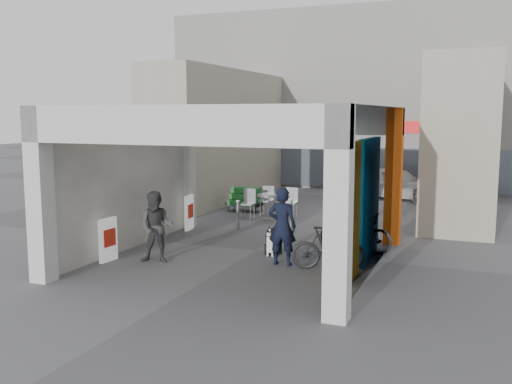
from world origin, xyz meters
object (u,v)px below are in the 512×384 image
at_px(man_with_dog, 282,226).
at_px(man_crates, 360,183).
at_px(produce_stand, 245,202).
at_px(bicycle_rear, 329,248).
at_px(cafe_set, 269,207).
at_px(white_van, 395,183).
at_px(man_back_turned, 157,227).
at_px(man_elderly, 363,207).
at_px(border_collie, 272,243).
at_px(bicycle_front, 356,232).

relative_size(man_with_dog, man_crates, 0.94).
xyz_separation_m(produce_stand, bicycle_rear, (4.59, -6.25, 0.15)).
relative_size(cafe_set, bicycle_rear, 1.01).
bearing_deg(man_with_dog, white_van, -98.13).
height_order(man_back_turned, man_elderly, man_elderly).
distance_m(man_with_dog, man_back_turned, 2.83).
bearing_deg(man_with_dog, bicycle_rear, 174.91).
distance_m(produce_stand, man_crates, 4.17).
xyz_separation_m(man_crates, bicycle_rear, (0.99, -8.25, -0.45)).
bearing_deg(border_collie, bicycle_front, 47.66).
bearing_deg(bicycle_rear, man_crates, -8.22).
xyz_separation_m(border_collie, man_with_dog, (0.50, -0.72, 0.59)).
xyz_separation_m(man_back_turned, man_elderly, (3.84, 4.17, 0.06)).
relative_size(bicycle_front, bicycle_rear, 1.15).
distance_m(man_crates, white_van, 2.95).
bearing_deg(bicycle_front, produce_stand, 53.15).
distance_m(border_collie, man_elderly, 3.13).
relative_size(man_crates, bicycle_front, 1.02).
xyz_separation_m(cafe_set, produce_stand, (-1.19, 0.82, -0.02)).
distance_m(cafe_set, bicycle_rear, 6.41).
height_order(man_with_dog, man_crates, man_crates).
xyz_separation_m(man_with_dog, man_back_turned, (-2.70, -0.85, -0.06)).
distance_m(cafe_set, man_with_dog, 5.90).
distance_m(border_collie, man_with_dog, 1.06).
height_order(man_back_turned, bicycle_rear, man_back_turned).
relative_size(man_back_turned, white_van, 0.43).
bearing_deg(man_elderly, border_collie, -131.19).
height_order(cafe_set, bicycle_rear, cafe_set).
xyz_separation_m(bicycle_front, bicycle_rear, (-0.20, -1.86, -0.00)).
bearing_deg(produce_stand, border_collie, -76.82).
xyz_separation_m(man_crates, bicycle_front, (1.19, -6.40, -0.45)).
height_order(man_crates, white_van, man_crates).
height_order(produce_stand, white_van, white_van).
relative_size(cafe_set, produce_stand, 1.30).
relative_size(man_back_turned, bicycle_rear, 1.03).
xyz_separation_m(man_with_dog, man_elderly, (1.14, 3.32, 0.00)).
bearing_deg(border_collie, man_back_turned, -128.81).
bearing_deg(man_crates, border_collie, 79.21).
xyz_separation_m(cafe_set, bicycle_front, (3.60, -3.57, 0.14)).
bearing_deg(man_elderly, bicycle_front, -94.20).
bearing_deg(border_collie, man_crates, 101.18).
relative_size(produce_stand, bicycle_rear, 0.78).
bearing_deg(man_with_dog, bicycle_front, -128.23).
relative_size(border_collie, man_elderly, 0.41).
xyz_separation_m(produce_stand, man_crates, (3.60, 2.01, 0.61)).
bearing_deg(man_back_turned, bicycle_front, 16.43).
bearing_deg(man_crates, white_van, -112.31).
xyz_separation_m(bicycle_front, white_van, (-0.38, 9.22, 0.16)).
distance_m(border_collie, bicycle_rear, 1.75).
xyz_separation_m(cafe_set, man_back_turned, (-0.37, -6.25, 0.47)).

